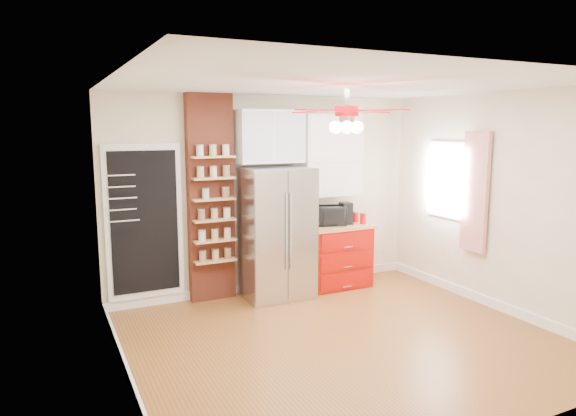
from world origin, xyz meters
name	(u,v)px	position (x,y,z in m)	size (l,w,h in m)	color
floor	(343,339)	(0.00, 0.00, 0.00)	(4.50, 4.50, 0.00)	brown
ceiling	(347,84)	(0.00, 0.00, 2.70)	(4.50, 4.50, 0.00)	white
wall_back	(268,194)	(0.00, 2.00, 1.35)	(4.50, 0.02, 2.70)	beige
wall_front	(499,261)	(0.00, -2.00, 1.35)	(4.50, 0.02, 2.70)	beige
wall_left	(120,236)	(-2.25, 0.00, 1.35)	(0.02, 4.00, 2.70)	beige
wall_right	(501,203)	(2.25, 0.00, 1.35)	(0.02, 4.00, 2.70)	beige
chalkboard	(144,222)	(-1.70, 1.96, 1.10)	(0.95, 0.05, 1.95)	white
brick_pillar	(211,199)	(-0.85, 1.92, 1.35)	(0.60, 0.16, 2.70)	brown
fridge	(276,233)	(-0.05, 1.63, 0.88)	(0.90, 0.70, 1.75)	#B1B1B6
upper_glass_cabinet	(269,136)	(-0.05, 1.82, 2.15)	(0.90, 0.35, 0.70)	white
red_cabinet	(336,255)	(0.92, 1.68, 0.45)	(0.94, 0.64, 0.90)	#A30C05
upper_shelf_unit	(331,155)	(0.92, 1.85, 1.88)	(0.90, 0.30, 1.15)	white
window	(448,180)	(2.23, 0.90, 1.55)	(0.04, 0.75, 1.05)	white
curtain	(475,192)	(2.18, 0.35, 1.45)	(0.06, 0.40, 1.55)	red
ceiling_fan	(347,112)	(0.00, 0.00, 2.42)	(1.40, 1.40, 0.44)	silver
toaster_oven	(327,216)	(0.79, 1.71, 1.03)	(0.48, 0.33, 0.27)	black
coffee_maker	(346,213)	(1.06, 1.67, 1.05)	(0.14, 0.18, 0.31)	black
canister_left	(363,219)	(1.28, 1.55, 0.98)	(0.09, 0.09, 0.16)	red
canister_right	(355,217)	(1.28, 1.74, 0.97)	(0.10, 0.10, 0.14)	#A8090D
pantry_jar_oats	(206,194)	(-0.96, 1.78, 1.43)	(0.09, 0.09, 0.12)	beige
pantry_jar_beans	(226,193)	(-0.69, 1.79, 1.43)	(0.10, 0.10, 0.12)	olive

